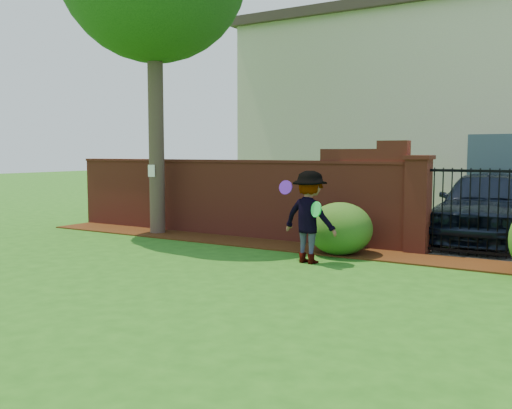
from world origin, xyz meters
The scene contains 13 objects.
ground centered at (0.00, 0.00, -0.01)m, with size 80.00×80.00×0.01m, color #205A16.
mulch_bed centered at (-0.95, 3.34, 0.01)m, with size 11.10×1.08×0.03m, color #331909.
brick_wall centered at (-2.01, 4.00, 0.93)m, with size 8.70×0.31×2.16m.
pillar_left centered at (2.40, 4.00, 0.96)m, with size 0.50×0.50×1.88m.
iron_gate centered at (3.50, 4.00, 0.85)m, with size 1.78×0.03×1.60m.
driveway centered at (3.50, 8.00, 0.01)m, with size 3.20×8.00×0.01m, color slate.
house centered at (1.00, 12.00, 3.16)m, with size 12.40×6.40×6.30m.
car centered at (3.33, 5.91, 0.79)m, with size 1.87×4.65×1.59m, color black.
paper_notice centered at (-3.60, 3.21, 1.50)m, with size 0.20×0.01×0.28m, color white.
shrub_left centered at (1.21, 3.07, 0.50)m, with size 1.22×1.22×1.00m, color #1B5318.
man centered at (1.03, 2.05, 0.81)m, with size 1.04×0.60×1.62m, color gray.
frisbee_purple centered at (0.63, 1.97, 1.32)m, with size 0.25×0.25×0.02m, color #601FC3.
frisbee_green centered at (1.30, 1.82, 0.98)m, with size 0.27×0.27×0.02m, color #1CD349.
Camera 1 is at (5.35, -6.76, 1.95)m, focal length 39.66 mm.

